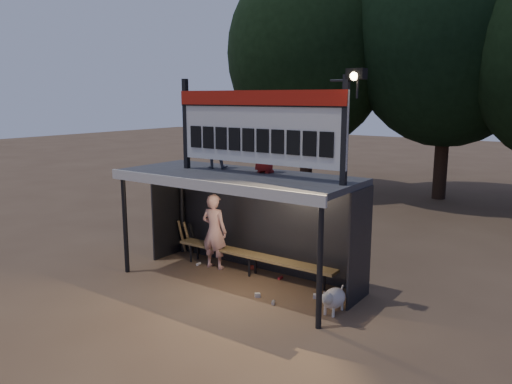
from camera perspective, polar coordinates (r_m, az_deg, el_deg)
ground at (r=10.69m, az=-2.14°, el=-10.27°), size 80.00×80.00×0.00m
player at (r=11.34m, az=-4.79°, el=-4.49°), size 0.66×0.47×1.72m
child_a at (r=10.82m, az=-4.68°, el=5.79°), size 0.69×0.61×1.17m
child_b at (r=10.15m, az=1.02°, el=5.22°), size 0.56×0.40×1.07m
dugout_shelter at (r=10.37m, az=-1.40°, el=-0.31°), size 5.10×2.08×2.32m
scoreboard_assembly at (r=9.65m, az=0.35°, el=7.72°), size 4.10×0.27×1.99m
bench at (r=10.96m, az=-0.41°, el=-7.32°), size 4.00×0.35×0.48m
tree_left at (r=20.62m, az=5.99°, el=15.40°), size 6.46×6.46×9.27m
tree_mid at (r=20.21m, az=21.29°, el=16.70°), size 7.22×7.22×10.36m
dog at (r=9.27m, az=8.80°, el=-11.93°), size 0.36×0.81×0.49m
bats at (r=12.47m, az=-7.80°, el=-5.18°), size 0.47×0.32×0.84m
litter at (r=10.46m, az=1.73°, el=-10.54°), size 3.49×1.49×0.08m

